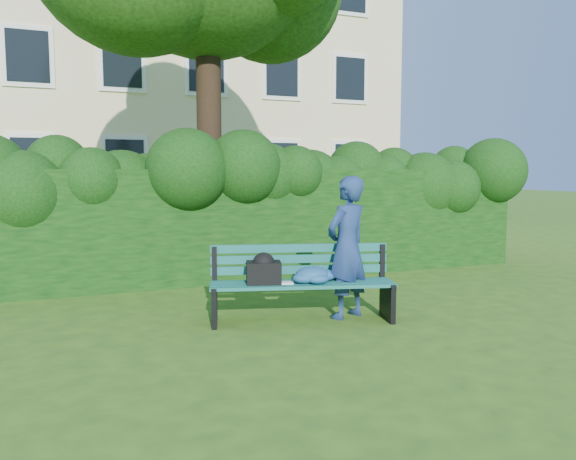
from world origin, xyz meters
name	(u,v)px	position (x,y,z in m)	size (l,w,h in m)	color
ground	(305,306)	(0.00, 0.00, 0.00)	(80.00, 80.00, 0.00)	#30531A
apartment_building	(145,51)	(0.00, 13.99, 6.00)	(16.00, 8.08, 12.00)	beige
hedge	(252,224)	(0.00, 2.20, 0.90)	(10.00, 1.00, 1.80)	black
park_bench	(297,279)	(-0.40, -0.66, 0.51)	(2.22, 1.12, 0.89)	#0E4A3F
man_reading	(347,247)	(0.23, -0.73, 0.86)	(0.63, 0.41, 1.72)	navy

